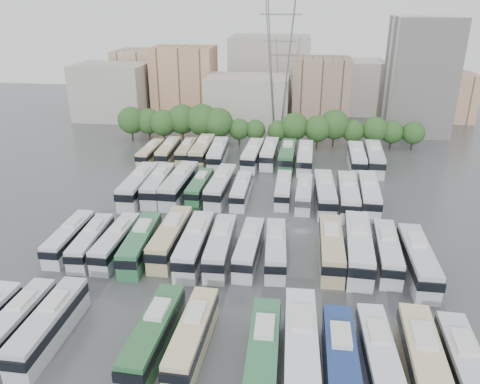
# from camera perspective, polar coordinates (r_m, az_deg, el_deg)

# --- Properties ---
(ground) EXTENTS (220.00, 220.00, 0.00)m
(ground) POSITION_cam_1_polar(r_m,az_deg,el_deg) (63.75, 0.17, -5.28)
(ground) COLOR #424447
(ground) RESTS_ON ground
(tree_line) EXTENTS (66.21, 7.97, 8.72)m
(tree_line) POSITION_cam_1_polar(r_m,az_deg,el_deg) (101.75, 1.31, 8.22)
(tree_line) COLOR black
(tree_line) RESTS_ON ground
(city_buildings) EXTENTS (102.00, 35.00, 20.00)m
(city_buildings) POSITION_cam_1_polar(r_m,az_deg,el_deg) (130.43, 0.94, 12.95)
(city_buildings) COLOR #9E998E
(city_buildings) RESTS_ON ground
(apartment_tower) EXTENTS (14.00, 14.00, 26.00)m
(apartment_tower) POSITION_cam_1_polar(r_m,az_deg,el_deg) (118.22, 21.06, 13.00)
(apartment_tower) COLOR silver
(apartment_tower) RESTS_ON ground
(electricity_pylon) EXTENTS (9.00, 6.91, 33.83)m
(electricity_pylon) POSITION_cam_1_polar(r_m,az_deg,el_deg) (106.59, 4.85, 16.55)
(electricity_pylon) COLOR slate
(electricity_pylon) RESTS_ON ground
(bus_r0_s1) EXTENTS (2.62, 11.05, 3.45)m
(bus_r0_s1) POSITION_cam_1_polar(r_m,az_deg,el_deg) (50.08, -25.60, -14.15)
(bus_r0_s1) COLOR silver
(bus_r0_s1) RESTS_ON ground
(bus_r0_s2) EXTENTS (2.67, 11.79, 3.69)m
(bus_r0_s2) POSITION_cam_1_polar(r_m,az_deg,el_deg) (48.39, -22.25, -14.75)
(bus_r0_s2) COLOR silver
(bus_r0_s2) RESTS_ON ground
(bus_r0_s5) EXTENTS (3.06, 11.90, 3.70)m
(bus_r0_s5) POSITION_cam_1_polar(r_m,az_deg,el_deg) (44.66, -10.47, -16.70)
(bus_r0_s5) COLOR #2B6638
(bus_r0_s5) RESTS_ON ground
(bus_r0_s6) EXTENTS (2.89, 11.43, 3.56)m
(bus_r0_s6) POSITION_cam_1_polar(r_m,az_deg,el_deg) (44.14, -5.80, -17.04)
(bus_r0_s6) COLOR beige
(bus_r0_s6) RESTS_ON ground
(bus_r0_s8) EXTENTS (2.83, 12.07, 3.77)m
(bus_r0_s8) POSITION_cam_1_polar(r_m,az_deg,el_deg) (42.07, 2.84, -19.12)
(bus_r0_s8) COLOR #307147
(bus_r0_s8) RESTS_ON ground
(bus_r0_s9) EXTENTS (3.23, 13.23, 4.13)m
(bus_r0_s9) POSITION_cam_1_polar(r_m,az_deg,el_deg) (42.68, 7.40, -18.28)
(bus_r0_s9) COLOR white
(bus_r0_s9) RESTS_ON ground
(bus_r0_s10) EXTENTS (2.67, 12.17, 3.82)m
(bus_r0_s10) POSITION_cam_1_polar(r_m,az_deg,el_deg) (41.96, 12.17, -19.80)
(bus_r0_s10) COLOR navy
(bus_r0_s10) RESTS_ON ground
(bus_r0_s11) EXTENTS (2.90, 11.60, 3.62)m
(bus_r0_s11) POSITION_cam_1_polar(r_m,az_deg,el_deg) (43.36, 16.57, -18.86)
(bus_r0_s11) COLOR silver
(bus_r0_s11) RESTS_ON ground
(bus_r0_s12) EXTENTS (3.26, 12.84, 4.00)m
(bus_r0_s12) POSITION_cam_1_polar(r_m,az_deg,el_deg) (43.57, 21.53, -19.08)
(bus_r0_s12) COLOR beige
(bus_r0_s12) RESTS_ON ground
(bus_r0_s13) EXTENTS (2.92, 11.88, 3.71)m
(bus_r0_s13) POSITION_cam_1_polar(r_m,az_deg,el_deg) (44.60, 25.79, -19.03)
(bus_r0_s13) COLOR silver
(bus_r0_s13) RESTS_ON ground
(bus_r1_s0) EXTENTS (2.50, 10.96, 3.43)m
(bus_r1_s0) POSITION_cam_1_polar(r_m,az_deg,el_deg) (63.48, -20.06, -5.19)
(bus_r1_s0) COLOR silver
(bus_r1_s0) RESTS_ON ground
(bus_r1_s1) EXTENTS (2.90, 10.98, 3.41)m
(bus_r1_s1) POSITION_cam_1_polar(r_m,az_deg,el_deg) (61.62, -17.67, -5.73)
(bus_r1_s1) COLOR silver
(bus_r1_s1) RESTS_ON ground
(bus_r1_s2) EXTENTS (2.74, 11.38, 3.55)m
(bus_r1_s2) POSITION_cam_1_polar(r_m,az_deg,el_deg) (60.55, -14.82, -5.84)
(bus_r1_s2) COLOR silver
(bus_r1_s2) RESTS_ON ground
(bus_r1_s3) EXTENTS (3.20, 12.10, 3.76)m
(bus_r1_s3) POSITION_cam_1_polar(r_m,az_deg,el_deg) (59.27, -12.03, -6.10)
(bus_r1_s3) COLOR #307048
(bus_r1_s3) RESTS_ON ground
(bus_r1_s4) EXTENTS (2.90, 12.60, 3.94)m
(bus_r1_s4) POSITION_cam_1_polar(r_m,az_deg,el_deg) (59.79, -8.44, -5.46)
(bus_r1_s4) COLOR #C4BB87
(bus_r1_s4) RESTS_ON ground
(bus_r1_s5) EXTENTS (2.81, 12.62, 3.96)m
(bus_r1_s5) POSITION_cam_1_polar(r_m,az_deg,el_deg) (57.84, -5.55, -6.32)
(bus_r1_s5) COLOR silver
(bus_r1_s5) RESTS_ON ground
(bus_r1_s6) EXTENTS (2.88, 12.13, 3.79)m
(bus_r1_s6) POSITION_cam_1_polar(r_m,az_deg,el_deg) (57.39, -2.38, -6.57)
(bus_r1_s6) COLOR silver
(bus_r1_s6) RESTS_ON ground
(bus_r1_s7) EXTENTS (2.90, 11.43, 3.56)m
(bus_r1_s7) POSITION_cam_1_polar(r_m,az_deg,el_deg) (57.24, 1.12, -6.77)
(bus_r1_s7) COLOR silver
(bus_r1_s7) RESTS_ON ground
(bus_r1_s8) EXTENTS (3.05, 11.41, 3.55)m
(bus_r1_s8) POSITION_cam_1_polar(r_m,az_deg,el_deg) (57.15, 4.36, -6.89)
(bus_r1_s8) COLOR silver
(bus_r1_s8) RESTS_ON ground
(bus_r1_s10) EXTENTS (2.77, 12.49, 3.91)m
(bus_r1_s10) POSITION_cam_1_polar(r_m,az_deg,el_deg) (57.92, 11.04, -6.65)
(bus_r1_s10) COLOR tan
(bus_r1_s10) RESTS_ON ground
(bus_r1_s11) EXTENTS (3.65, 13.77, 4.28)m
(bus_r1_s11) POSITION_cam_1_polar(r_m,az_deg,el_deg) (58.35, 14.21, -6.52)
(bus_r1_s11) COLOR silver
(bus_r1_s11) RESTS_ON ground
(bus_r1_s12) EXTENTS (3.18, 11.95, 3.71)m
(bus_r1_s12) POSITION_cam_1_polar(r_m,az_deg,el_deg) (58.94, 17.48, -6.91)
(bus_r1_s12) COLOR silver
(bus_r1_s12) RESTS_ON ground
(bus_r1_s13) EXTENTS (2.85, 12.68, 3.97)m
(bus_r1_s13) POSITION_cam_1_polar(r_m,az_deg,el_deg) (58.06, 20.84, -7.72)
(bus_r1_s13) COLOR silver
(bus_r1_s13) RESTS_ON ground
(bus_r2_s1) EXTENTS (2.97, 13.46, 4.22)m
(bus_r2_s1) POSITION_cam_1_polar(r_m,az_deg,el_deg) (76.58, -12.23, 0.84)
(bus_r2_s1) COLOR silver
(bus_r2_s1) RESTS_ON ground
(bus_r2_s2) EXTENTS (3.13, 12.72, 3.97)m
(bus_r2_s2) POSITION_cam_1_polar(r_m,az_deg,el_deg) (76.62, -9.90, 0.94)
(bus_r2_s2) COLOR silver
(bus_r2_s2) RESTS_ON ground
(bus_r2_s3) EXTENTS (3.52, 13.70, 4.26)m
(bus_r2_s3) POSITION_cam_1_polar(r_m,az_deg,el_deg) (75.78, -7.39, 0.96)
(bus_r2_s3) COLOR silver
(bus_r2_s3) RESTS_ON ground
(bus_r2_s4) EXTENTS (2.70, 10.97, 3.42)m
(bus_r2_s4) POSITION_cam_1_polar(r_m,az_deg,el_deg) (75.48, -4.91, 0.65)
(bus_r2_s4) COLOR #307142
(bus_r2_s4) RESTS_ON ground
(bus_r2_s5) EXTENTS (3.39, 12.94, 4.02)m
(bus_r2_s5) POSITION_cam_1_polar(r_m,az_deg,el_deg) (74.83, -2.35, 0.75)
(bus_r2_s5) COLOR silver
(bus_r2_s5) RESTS_ON ground
(bus_r2_s6) EXTENTS (2.40, 10.81, 3.39)m
(bus_r2_s6) POSITION_cam_1_polar(r_m,az_deg,el_deg) (74.00, 0.16, 0.26)
(bus_r2_s6) COLOR silver
(bus_r2_s6) RESTS_ON ground
(bus_r2_s8) EXTENTS (2.39, 10.81, 3.39)m
(bus_r2_s8) POSITION_cam_1_polar(r_m,az_deg,el_deg) (74.66, 5.29, 0.36)
(bus_r2_s8) COLOR silver
(bus_r2_s8) RESTS_ON ground
(bus_r2_s9) EXTENTS (2.74, 10.88, 3.39)m
(bus_r2_s9) POSITION_cam_1_polar(r_m,az_deg,el_deg) (73.47, 7.80, -0.14)
(bus_r2_s9) COLOR silver
(bus_r2_s9) RESTS_ON ground
(bus_r2_s10) EXTENTS (3.24, 13.07, 4.08)m
(bus_r2_s10) POSITION_cam_1_polar(r_m,az_deg,el_deg) (73.14, 10.29, -0.12)
(bus_r2_s10) COLOR silver
(bus_r2_s10) RESTS_ON ground
(bus_r2_s11) EXTENTS (3.17, 13.13, 4.10)m
(bus_r2_s11) POSITION_cam_1_polar(r_m,az_deg,el_deg) (73.07, 13.02, -0.36)
(bus_r2_s11) COLOR silver
(bus_r2_s11) RESTS_ON ground
(bus_r2_s12) EXTENTS (3.36, 12.85, 4.00)m
(bus_r2_s12) POSITION_cam_1_polar(r_m,az_deg,el_deg) (74.45, 15.43, -0.21)
(bus_r2_s12) COLOR white
(bus_r2_s12) RESTS_ON ground
(bus_r3_s0) EXTENTS (2.73, 11.03, 3.44)m
(bus_r3_s0) POSITION_cam_1_polar(r_m,az_deg,el_deg) (93.61, -10.83, 4.73)
(bus_r3_s0) COLOR beige
(bus_r3_s0) RESTS_ON ground
(bus_r3_s1) EXTENTS (2.84, 11.76, 3.67)m
(bus_r3_s1) POSITION_cam_1_polar(r_m,az_deg,el_deg) (93.45, -8.72, 4.91)
(bus_r3_s1) COLOR beige
(bus_r3_s1) RESTS_ON ground
(bus_r3_s2) EXTENTS (2.74, 11.07, 3.45)m
(bus_r3_s2) POSITION_cam_1_polar(r_m,az_deg,el_deg) (93.47, -6.55, 4.96)
(bus_r3_s2) COLOR #C3B786
(bus_r3_s2) RESTS_ON ground
(bus_r3_s3) EXTENTS (3.06, 13.49, 4.23)m
(bus_r3_s3) POSITION_cam_1_polar(r_m,az_deg,el_deg) (92.08, -4.60, 5.02)
(bus_r3_s3) COLOR beige
(bus_r3_s3) RESTS_ON ground
(bus_r3_s4) EXTENTS (3.34, 12.96, 4.03)m
(bus_r3_s4) POSITION_cam_1_polar(r_m,az_deg,el_deg) (90.61, -2.70, 4.71)
(bus_r3_s4) COLOR silver
(bus_r3_s4) RESTS_ON ground
(bus_r3_s6) EXTENTS (3.36, 12.89, 4.01)m
(bus_r3_s6) POSITION_cam_1_polar(r_m,az_deg,el_deg) (89.80, 1.54, 4.55)
(bus_r3_s6) COLOR silver
(bus_r3_s6) RESTS_ON ground
(bus_r3_s7) EXTENTS (3.06, 12.27, 3.82)m
(bus_r3_s7) POSITION_cam_1_polar(r_m,az_deg,el_deg) (91.47, 3.61, 4.79)
(bus_r3_s7) COLOR white
(bus_r3_s7) RESTS_ON ground
(bus_r3_s8) EXTENTS (3.15, 12.87, 4.01)m
(bus_r3_s8) POSITION_cam_1_polar(r_m,az_deg,el_deg) (89.90, 5.79, 4.46)
(bus_r3_s8) COLOR #2D693C
(bus_r3_s8) RESTS_ON ground
(bus_r3_s9) EXTENTS (3.11, 12.77, 3.98)m
(bus_r3_s9) POSITION_cam_1_polar(r_m,az_deg,el_deg) (89.39, 7.93, 4.24)
(bus_r3_s9) COLOR silver
(bus_r3_s9) RESTS_ON ground
(bus_r3_s12) EXTENTS (3.07, 12.77, 3.99)m
(bus_r3_s12) POSITION_cam_1_polar(r_m,az_deg,el_deg) (90.56, 14.04, 4.02)
(bus_r3_s12) COLOR silver
(bus_r3_s12) RESTS_ON ground
(bus_r3_s13) EXTENTS (3.61, 13.55, 4.21)m
(bus_r3_s13) POSITION_cam_1_polar(r_m,az_deg,el_deg) (91.27, 16.04, 4.02)
(bus_r3_s13) COLOR silver
(bus_r3_s13) RESTS_ON ground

